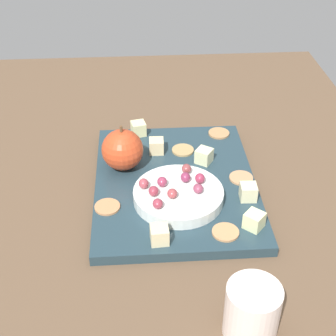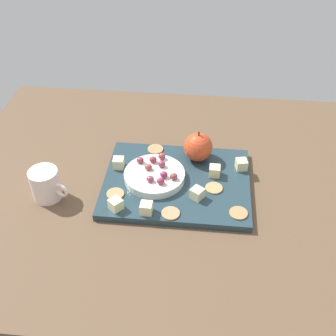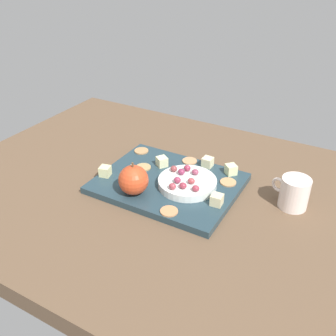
% 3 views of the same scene
% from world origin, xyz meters
% --- Properties ---
extents(table, '(1.22, 0.91, 0.05)m').
position_xyz_m(table, '(0.00, 0.00, 0.02)').
color(table, brown).
rests_on(table, ground).
extents(platter, '(0.37, 0.29, 0.02)m').
position_xyz_m(platter, '(0.01, 0.01, 0.06)').
color(platter, '#243A44').
rests_on(platter, table).
extents(serving_dish, '(0.16, 0.16, 0.02)m').
position_xyz_m(serving_dish, '(0.07, 0.01, 0.08)').
color(serving_dish, silver).
rests_on(serving_dish, platter).
extents(apple_whole, '(0.08, 0.08, 0.08)m').
position_xyz_m(apple_whole, '(-0.03, -0.08, 0.11)').
color(apple_whole, '#C24220').
rests_on(apple_whole, platter).
extents(apple_stem, '(0.01, 0.01, 0.01)m').
position_xyz_m(apple_stem, '(-0.03, -0.08, 0.15)').
color(apple_stem, brown).
rests_on(apple_stem, apple_whole).
extents(cheese_cube_0, '(0.03, 0.03, 0.03)m').
position_xyz_m(cheese_cube_0, '(-0.15, -0.05, 0.08)').
color(cheese_cube_0, beige).
rests_on(cheese_cube_0, platter).
extents(cheese_cube_1, '(0.04, 0.04, 0.03)m').
position_xyz_m(cheese_cube_1, '(-0.04, 0.07, 0.08)').
color(cheese_cube_1, beige).
rests_on(cheese_cube_1, platter).
extents(cheese_cube_2, '(0.04, 0.04, 0.03)m').
position_xyz_m(cheese_cube_2, '(0.15, 0.13, 0.08)').
color(cheese_cube_2, beige).
rests_on(cheese_cube_2, platter).
extents(cheese_cube_3, '(0.03, 0.03, 0.03)m').
position_xyz_m(cheese_cube_3, '(0.17, -0.03, 0.08)').
color(cheese_cube_3, beige).
rests_on(cheese_cube_3, platter).
extents(cheese_cube_4, '(0.03, 0.03, 0.03)m').
position_xyz_m(cheese_cube_4, '(0.08, 0.13, 0.08)').
color(cheese_cube_4, beige).
rests_on(cheese_cube_4, platter).
extents(cheese_cube_5, '(0.03, 0.03, 0.03)m').
position_xyz_m(cheese_cube_5, '(-0.08, -0.02, 0.08)').
color(cheese_cube_5, beige).
rests_on(cheese_cube_5, platter).
extents(cracker_0, '(0.04, 0.04, 0.00)m').
position_xyz_m(cracker_0, '(0.16, 0.08, 0.07)').
color(cracker_0, tan).
rests_on(cracker_0, platter).
extents(cracker_1, '(0.04, 0.04, 0.00)m').
position_xyz_m(cracker_1, '(-0.14, 0.12, 0.07)').
color(cracker_1, '#AD7F52').
rests_on(cracker_1, platter).
extents(cracker_2, '(0.04, 0.04, 0.00)m').
position_xyz_m(cracker_2, '(0.02, 0.13, 0.07)').
color(cracker_2, tan).
rests_on(cracker_2, platter).
extents(cracker_3, '(0.04, 0.04, 0.00)m').
position_xyz_m(cracker_3, '(0.09, -0.11, 0.07)').
color(cracker_3, tan).
rests_on(cracker_3, platter).
extents(cracker_4, '(0.04, 0.04, 0.00)m').
position_xyz_m(cracker_4, '(-0.08, 0.03, 0.07)').
color(cracker_4, tan).
rests_on(cracker_4, platter).
extents(grape_0, '(0.02, 0.02, 0.02)m').
position_xyz_m(grape_0, '(0.06, -0.02, 0.10)').
color(grape_0, '#94344F').
rests_on(grape_0, serving_dish).
extents(grape_1, '(0.02, 0.02, 0.02)m').
position_xyz_m(grape_1, '(0.05, 0.03, 0.10)').
color(grape_1, '#842F4F').
rests_on(grape_1, serving_dish).
extents(grape_2, '(0.02, 0.02, 0.02)m').
position_xyz_m(grape_2, '(0.08, 0.04, 0.10)').
color(grape_2, '#8B3C54').
rests_on(grape_2, serving_dish).
extents(grape_3, '(0.02, 0.02, 0.02)m').
position_xyz_m(grape_3, '(0.05, 0.05, 0.10)').
color(grape_3, '#962E48').
rests_on(grape_3, serving_dish).
extents(grape_4, '(0.02, 0.02, 0.02)m').
position_xyz_m(grape_4, '(0.08, -0.03, 0.10)').
color(grape_4, '#8E3040').
rests_on(grape_4, serving_dish).
extents(grape_5, '(0.02, 0.02, 0.02)m').
position_xyz_m(grape_5, '(0.11, -0.03, 0.10)').
color(grape_5, '#923342').
rests_on(grape_5, serving_dish).
extents(grape_6, '(0.02, 0.02, 0.02)m').
position_xyz_m(grape_6, '(0.09, -0.00, 0.10)').
color(grape_6, '#9B3E42').
rests_on(grape_6, serving_dish).
extents(grape_7, '(0.02, 0.02, 0.02)m').
position_xyz_m(grape_7, '(0.02, 0.03, 0.10)').
color(grape_7, brown).
rests_on(grape_7, serving_dish).
extents(grape_8, '(0.02, 0.02, 0.02)m').
position_xyz_m(grape_8, '(0.06, -0.05, 0.10)').
color(grape_8, '#9B3E49').
rests_on(grape_8, serving_dish).
extents(cup, '(0.10, 0.07, 0.08)m').
position_xyz_m(cup, '(0.33, 0.09, 0.09)').
color(cup, white).
rests_on(cup, table).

